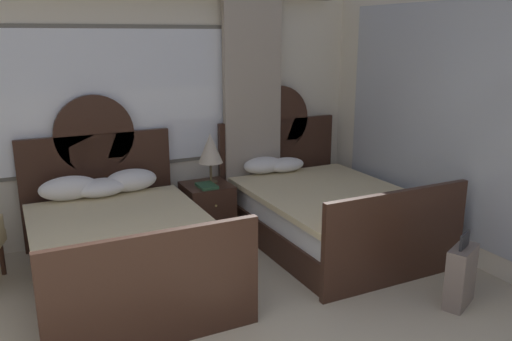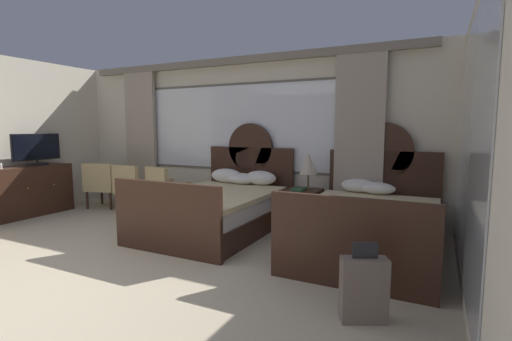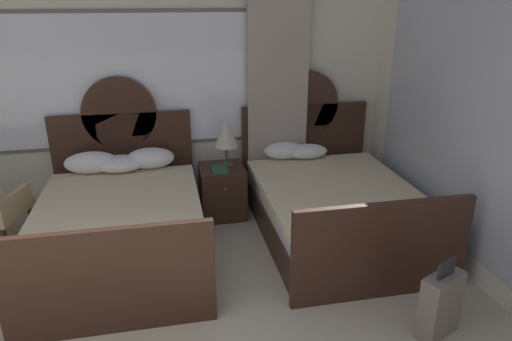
{
  "view_description": "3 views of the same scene",
  "coord_description": "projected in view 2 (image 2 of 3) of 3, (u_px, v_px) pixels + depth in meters",
  "views": [
    {
      "loc": [
        -0.52,
        -1.67,
        2.17
      ],
      "look_at": [
        1.52,
        2.45,
        0.95
      ],
      "focal_mm": 36.08,
      "sensor_mm": 36.0,
      "label": 1
    },
    {
      "loc": [
        3.15,
        -1.79,
        1.5
      ],
      "look_at": [
        1.09,
        2.37,
        0.96
      ],
      "focal_mm": 25.84,
      "sensor_mm": 36.0,
      "label": 2
    },
    {
      "loc": [
        0.77,
        -1.49,
        2.41
      ],
      "look_at": [
        1.45,
        1.81,
        1.13
      ],
      "focal_mm": 32.54,
      "sensor_mm": 36.0,
      "label": 3
    }
  ],
  "objects": [
    {
      "name": "wall_back_window",
      "position": [
        237.0,
        133.0,
        6.39
      ],
      "size": [
        6.8,
        0.22,
        2.7
      ],
      "color": "beige",
      "rests_on": "ground_plane"
    },
    {
      "name": "ground_plane",
      "position": [
        20.0,
        304.0,
        3.15
      ],
      "size": [
        24.0,
        24.0,
        0.0
      ],
      "primitive_type": "plane",
      "color": "#BCAD8E"
    },
    {
      "name": "armchair_by_window_left",
      "position": [
        166.0,
        189.0,
        6.27
      ],
      "size": [
        0.7,
        0.7,
        0.85
      ],
      "color": "tan",
      "rests_on": "ground_plane"
    },
    {
      "name": "nightstand_between_beds",
      "position": [
        303.0,
        209.0,
        5.5
      ],
      "size": [
        0.5,
        0.52,
        0.59
      ],
      "color": "#382116",
      "rests_on": "ground_plane"
    },
    {
      "name": "armchair_by_window_centre",
      "position": [
        133.0,
        186.0,
        6.6
      ],
      "size": [
        0.59,
        0.59,
        0.85
      ],
      "color": "tan",
      "rests_on": "ground_plane"
    },
    {
      "name": "bed_near_window",
      "position": [
        218.0,
        207.0,
        5.39
      ],
      "size": [
        1.55,
        2.25,
        1.58
      ],
      "color": "#382116",
      "rests_on": "ground_plane"
    },
    {
      "name": "suitcase_on_floor",
      "position": [
        364.0,
        289.0,
        2.85
      ],
      "size": [
        0.39,
        0.29,
        0.63
      ],
      "color": "#75665B",
      "rests_on": "ground_plane"
    },
    {
      "name": "book_on_nightstand",
      "position": [
        299.0,
        189.0,
        5.4
      ],
      "size": [
        0.18,
        0.26,
        0.03
      ],
      "color": "#285133",
      "rests_on": "nightstand_between_beds"
    },
    {
      "name": "bed_near_mirror",
      "position": [
        369.0,
        225.0,
        4.43
      ],
      "size": [
        1.55,
        2.25,
        1.58
      ],
      "color": "#382116",
      "rests_on": "ground_plane"
    },
    {
      "name": "tv_flatscreen",
      "position": [
        37.0,
        149.0,
        6.4
      ],
      "size": [
        0.2,
        0.85,
        0.55
      ],
      "color": "black",
      "rests_on": "dresser_minibar"
    },
    {
      "name": "wall_right_mirror",
      "position": [
        477.0,
        147.0,
        2.94
      ],
      "size": [
        0.08,
        4.42,
        2.7
      ],
      "color": "beige",
      "rests_on": "ground_plane"
    },
    {
      "name": "armchair_by_window_right",
      "position": [
        103.0,
        183.0,
        6.93
      ],
      "size": [
        0.71,
        0.71,
        0.85
      ],
      "color": "tan",
      "rests_on": "ground_plane"
    },
    {
      "name": "cup_on_dresser",
      "position": [
        0.0,
        166.0,
        5.86
      ],
      "size": [
        0.11,
        0.08,
        0.08
      ],
      "color": "white",
      "rests_on": "dresser_minibar"
    },
    {
      "name": "table_lamp_on_nightstand",
      "position": [
        308.0,
        164.0,
        5.42
      ],
      "size": [
        0.27,
        0.27,
        0.55
      ],
      "color": "brown",
      "rests_on": "nightstand_between_beds"
    },
    {
      "name": "dresser_minibar",
      "position": [
        19.0,
        192.0,
        6.19
      ],
      "size": [
        0.53,
        1.68,
        0.85
      ],
      "color": "#382116",
      "rests_on": "ground_plane"
    }
  ]
}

